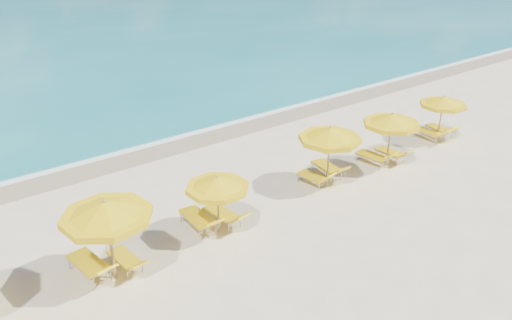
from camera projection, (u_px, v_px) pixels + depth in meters
ground_plane at (281, 203)px, 18.27m from camera, size 120.00×120.00×0.00m
wet_sand_band at (180, 141)px, 23.58m from camera, size 120.00×2.60×0.01m
foam_line at (172, 136)px, 24.16m from camera, size 120.00×1.20×0.03m
whitecap_far at (165, 53)px, 39.92m from camera, size 18.00×0.30×0.05m
umbrella_1 at (106, 211)px, 13.51m from camera, size 3.09×3.09×2.58m
umbrella_2 at (217, 184)px, 15.81m from camera, size 2.76×2.76×2.11m
umbrella_3 at (330, 135)px, 18.77m from camera, size 2.65×2.65×2.44m
umbrella_4 at (392, 120)px, 20.36m from camera, size 3.09×3.09×2.37m
umbrella_5 at (443, 102)px, 23.05m from camera, size 2.71×2.71×2.17m
lounger_1_left at (90, 268)px, 14.40m from camera, size 0.93×2.06×0.89m
lounger_1_right at (126, 262)px, 14.74m from camera, size 0.70×1.70×0.69m
lounger_2_left at (199, 223)px, 16.61m from camera, size 0.76×2.03×0.92m
lounger_2_right at (223, 218)px, 16.94m from camera, size 0.88×1.91×0.79m
lounger_3_left at (313, 180)px, 19.51m from camera, size 0.75×1.63×0.78m
lounger_3_right at (327, 171)px, 20.18m from camera, size 0.86×1.93×0.84m
lounger_4_left at (373, 159)px, 21.20m from camera, size 0.84×1.81×0.87m
lounger_4_right at (391, 155)px, 21.59m from camera, size 0.61×1.69×0.79m
lounger_5_left at (429, 135)px, 23.61m from camera, size 0.63×1.79×0.85m
lounger_5_right at (440, 132)px, 24.08m from camera, size 0.85×1.76×0.81m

